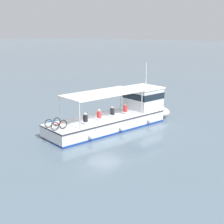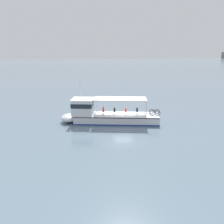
% 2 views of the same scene
% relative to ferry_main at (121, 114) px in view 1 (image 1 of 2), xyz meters
% --- Properties ---
extents(ground_plane, '(400.00, 400.00, 0.00)m').
position_rel_ferry_main_xyz_m(ground_plane, '(0.07, 2.55, -1.02)').
color(ground_plane, slate).
extents(ferry_main, '(6.26, 13.07, 5.32)m').
position_rel_ferry_main_xyz_m(ferry_main, '(0.00, 0.00, 0.00)').
color(ferry_main, silver).
rests_on(ferry_main, ground).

